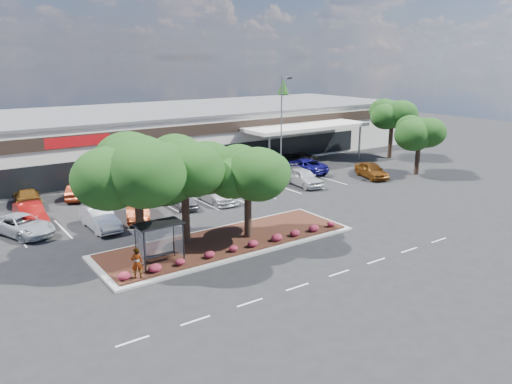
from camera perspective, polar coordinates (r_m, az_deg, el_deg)
ground at (r=32.54m, az=3.51°, el=-7.20°), size 160.00×160.00×0.00m
retail_store at (r=61.11m, az=-16.66°, el=5.83°), size 80.40×25.20×6.25m
landscape_island at (r=34.46m, az=-3.27°, el=-5.66°), size 18.00×6.00×0.26m
lane_markings at (r=40.63m, az=-5.83°, el=-2.63°), size 33.12×20.06×0.01m
shrub_row at (r=32.67m, az=-1.33°, el=-6.11°), size 17.00×0.80×0.50m
bus_shelter at (r=30.46m, az=-11.12°, el=-4.41°), size 2.75×1.55×2.59m
island_tree_west at (r=31.09m, az=-13.31°, el=-0.46°), size 7.20×7.20×7.89m
island_tree_mid at (r=33.15m, az=-8.14°, el=0.25°), size 6.60×6.60×7.32m
island_tree_east at (r=33.96m, az=-0.94°, el=0.05°), size 5.80×5.80×6.50m
tree_east_near at (r=56.70m, az=18.09°, el=5.15°), size 5.60×5.60×6.51m
tree_east_far at (r=65.41m, az=15.22°, el=7.09°), size 6.40×6.40×7.62m
conifer_north_east at (r=86.07m, az=3.09°, el=9.86°), size 3.96×3.96×9.00m
person_waiting at (r=29.11m, az=-13.46°, el=-7.89°), size 0.75×0.60×1.81m
light_pole at (r=51.06m, az=2.95°, el=6.50°), size 1.40×0.83×10.59m
car_0 at (r=39.50m, az=-25.14°, el=-3.44°), size 4.28×5.84×1.47m
car_1 at (r=41.64m, az=-24.36°, el=-2.33°), size 1.75×5.00×1.65m
car_2 at (r=38.76m, az=-17.39°, el=-2.93°), size 1.82×4.86×1.59m
car_3 at (r=40.41m, az=-13.37°, el=-1.88°), size 3.34×5.20×1.62m
car_4 at (r=42.76m, az=-8.25°, el=-0.85°), size 2.40×4.32×1.39m
car_5 at (r=44.21m, az=-4.73°, el=-0.08°), size 2.26×5.49×1.59m
car_6 at (r=49.68m, az=5.46°, el=1.67°), size 2.50×5.17×1.70m
car_7 at (r=51.37m, az=4.83°, el=1.97°), size 3.32×5.25×1.42m
car_8 at (r=54.21m, az=13.07°, el=2.45°), size 3.37×5.20×1.65m
car_9 at (r=47.25m, az=-24.66°, el=-0.53°), size 2.54×5.16×1.45m
car_10 at (r=47.60m, az=-19.76°, el=0.03°), size 3.07×4.38×1.37m
car_11 at (r=49.43m, az=-13.72°, el=1.10°), size 2.79×4.66×1.49m
car_12 at (r=48.70m, az=-10.40°, el=1.12°), size 2.28×4.89×1.55m
car_14 at (r=52.18m, az=-0.38°, el=2.21°), size 2.54×4.42×1.38m
car_15 at (r=52.48m, az=-2.34°, el=2.37°), size 1.92×4.60×1.56m
car_16 at (r=55.14m, az=5.35°, el=2.99°), size 3.04×6.09×1.66m
car_17 at (r=59.82m, az=4.63°, el=3.85°), size 4.12×5.66×1.43m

